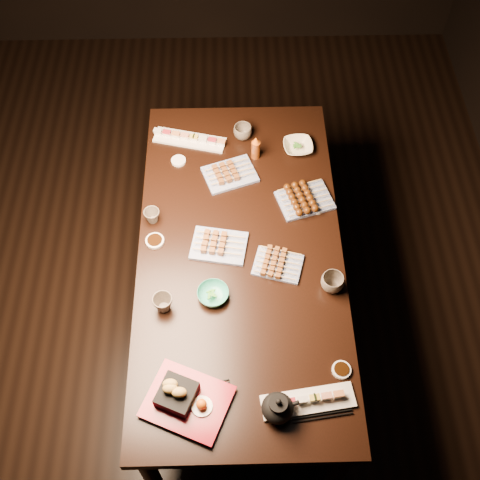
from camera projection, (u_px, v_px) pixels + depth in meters
The scene contains 23 objects.
ground at pixel (170, 336), 3.24m from camera, with size 5.00×5.00×0.00m, color black.
dining_table at pixel (240, 293), 2.96m from camera, with size 0.90×1.80×0.75m, color black.
sushi_platter_near at pixel (308, 400), 2.25m from camera, with size 0.36×0.10×0.04m, color white, non-canonical shape.
sushi_platter_far at pixel (190, 138), 3.00m from camera, with size 0.36×0.10×0.04m, color white, non-canonical shape.
yakitori_plate_center at pixel (219, 243), 2.63m from camera, with size 0.24×0.17×0.06m, color #828EB6, non-canonical shape.
yakitori_plate_right at pixel (278, 263), 2.58m from camera, with size 0.20×0.15×0.05m, color #828EB6, non-canonical shape.
yakitori_plate_left at pixel (230, 171), 2.86m from camera, with size 0.24×0.18×0.06m, color #828EB6, non-canonical shape.
tsukune_plate at pixel (305, 197), 2.77m from camera, with size 0.24×0.18×0.06m, color #828EB6, non-canonical shape.
edamame_bowl_green at pixel (213, 294), 2.50m from camera, with size 0.13×0.13×0.04m, color teal.
edamame_bowl_cream at pixel (298, 147), 2.97m from camera, with size 0.14×0.14×0.04m, color beige.
tempura_tray at pixel (187, 398), 2.22m from camera, with size 0.30×0.24×0.11m, color black, non-canonical shape.
teacup_near_left at pixel (163, 303), 2.46m from camera, with size 0.08×0.08×0.08m, color brown.
teacup_mid_right at pixel (332, 283), 2.51m from camera, with size 0.10×0.10×0.08m, color brown.
teacup_far_left at pixel (152, 216), 2.71m from camera, with size 0.07×0.07×0.07m, color brown.
teacup_far_right at pixel (243, 132), 3.00m from camera, with size 0.09×0.09×0.07m, color brown.
teapot at pixel (278, 407), 2.20m from camera, with size 0.14×0.14×0.12m, color black, non-canonical shape.
condiment_bottle at pixel (256, 147), 2.90m from camera, with size 0.04×0.04×0.13m, color #74330F.
sauce_dish_west at pixel (155, 241), 2.67m from camera, with size 0.08×0.08×0.01m, color white.
sauce_dish_east at pixel (316, 208), 2.77m from camera, with size 0.07×0.07×0.01m, color white.
sauce_dish_se at pixel (341, 370), 2.33m from camera, with size 0.08×0.08×0.01m, color white.
sauce_dish_nw at pixel (179, 161), 2.93m from camera, with size 0.07×0.07×0.01m, color white.
chopsticks_near at pixel (201, 387), 2.30m from camera, with size 0.23×0.02×0.01m, color black, non-canonical shape.
chopsticks_se at pixel (322, 416), 2.23m from camera, with size 0.23×0.02×0.01m, color black, non-canonical shape.
Camera 1 is at (0.34, -1.38, 2.97)m, focal length 45.00 mm.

